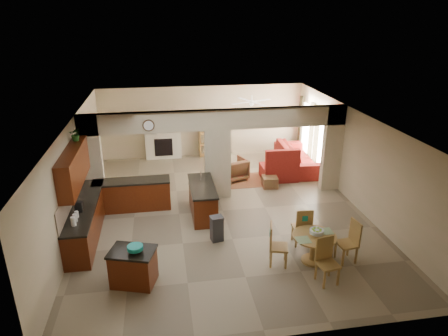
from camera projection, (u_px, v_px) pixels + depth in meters
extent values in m
plane|color=#807359|center=(223.00, 211.00, 11.76)|extent=(10.00, 10.00, 0.00)
plane|color=white|center=(223.00, 118.00, 10.73)|extent=(10.00, 10.00, 0.00)
plane|color=#C3AB8F|center=(203.00, 121.00, 15.84)|extent=(8.00, 0.00, 8.00)
plane|color=#C3AB8F|center=(270.00, 274.00, 6.65)|extent=(8.00, 0.00, 8.00)
plane|color=#C3AB8F|center=(75.00, 175.00, 10.65)|extent=(0.00, 10.00, 10.00)
plane|color=#C3AB8F|center=(355.00, 159.00, 11.84)|extent=(0.00, 10.00, 10.00)
cube|color=#C3AB8F|center=(92.00, 162.00, 11.61)|extent=(0.60, 0.25, 2.80)
cube|color=#C3AB8F|center=(218.00, 164.00, 12.27)|extent=(0.80, 0.25, 2.20)
cube|color=#C3AB8F|center=(332.00, 148.00, 12.72)|extent=(0.60, 0.25, 2.80)
cube|color=#C3AB8F|center=(217.00, 120.00, 11.76)|extent=(8.00, 0.25, 0.60)
cube|color=#451408|center=(86.00, 221.00, 10.31)|extent=(0.60, 3.20, 0.86)
cube|color=black|center=(84.00, 205.00, 10.15)|extent=(0.62, 3.22, 0.05)
cube|color=gray|center=(71.00, 195.00, 9.99)|extent=(0.02, 3.20, 0.55)
cube|color=#451408|center=(132.00, 195.00, 11.73)|extent=(2.20, 0.60, 0.86)
cube|color=black|center=(131.00, 181.00, 11.57)|extent=(2.22, 0.62, 0.05)
cube|color=#451408|center=(74.00, 167.00, 9.75)|extent=(0.35, 2.40, 0.90)
cube|color=#451408|center=(203.00, 200.00, 11.42)|extent=(0.65, 1.80, 0.86)
cube|color=black|center=(202.00, 186.00, 11.25)|extent=(0.70, 1.85, 0.05)
cube|color=silver|center=(206.00, 215.00, 10.64)|extent=(0.58, 0.04, 0.70)
cylinder|color=#4C2F19|center=(149.00, 125.00, 11.34)|extent=(0.34, 0.03, 0.34)
cube|color=brown|center=(247.00, 180.00, 13.86)|extent=(1.60, 1.30, 0.01)
cube|color=beige|center=(163.00, 145.00, 15.76)|extent=(1.40, 0.28, 1.10)
cube|color=black|center=(164.00, 147.00, 15.65)|extent=(0.70, 0.04, 0.70)
cube|color=beige|center=(163.00, 131.00, 15.52)|extent=(1.60, 0.35, 0.10)
cube|color=olive|center=(212.00, 134.00, 15.91)|extent=(1.00, 0.32, 1.80)
cube|color=white|center=(324.00, 142.00, 14.02)|extent=(0.02, 0.90, 1.90)
cube|color=white|center=(307.00, 129.00, 15.58)|extent=(0.02, 0.90, 1.90)
cube|color=white|center=(314.00, 139.00, 14.86)|extent=(0.02, 0.70, 2.10)
cube|color=#3D1E18|center=(329.00, 147.00, 13.47)|extent=(0.10, 0.28, 2.30)
cube|color=#3D1E18|center=(316.00, 137.00, 14.57)|extent=(0.10, 0.28, 2.30)
cube|color=#3D1E18|center=(311.00, 133.00, 15.03)|extent=(0.10, 0.28, 2.30)
cube|color=#3D1E18|center=(301.00, 125.00, 16.13)|extent=(0.10, 0.28, 2.30)
cylinder|color=white|center=(252.00, 102.00, 13.80)|extent=(1.00, 1.00, 0.10)
cube|color=#451408|center=(133.00, 268.00, 8.50)|extent=(1.03, 0.86, 0.76)
cube|color=black|center=(132.00, 252.00, 8.35)|extent=(1.09, 0.92, 0.05)
cylinder|color=#148B83|center=(135.00, 249.00, 8.26)|extent=(0.33, 0.33, 0.15)
cube|color=#2F2E31|center=(217.00, 229.00, 10.13)|extent=(0.34, 0.30, 0.62)
cylinder|color=olive|center=(314.00, 236.00, 9.14)|extent=(1.02, 1.02, 0.04)
cylinder|color=olive|center=(313.00, 248.00, 9.26)|extent=(0.15, 0.15, 0.65)
cylinder|color=olive|center=(312.00, 260.00, 9.37)|extent=(0.52, 0.52, 0.06)
cylinder|color=#87C029|center=(317.00, 232.00, 9.10)|extent=(0.33, 0.33, 0.17)
imported|color=maroon|center=(297.00, 157.00, 14.90)|extent=(2.90, 1.26, 0.83)
cube|color=maroon|center=(278.00, 172.00, 13.95)|extent=(1.20, 0.98, 0.47)
imported|color=maroon|center=(234.00, 169.00, 13.85)|extent=(1.02, 1.03, 0.74)
cube|color=maroon|center=(270.00, 182.00, 13.30)|extent=(0.53, 0.53, 0.36)
imported|color=#1E4D14|center=(76.00, 134.00, 10.21)|extent=(0.32, 0.28, 0.35)
cube|color=olive|center=(301.00, 228.00, 9.95)|extent=(0.44, 0.44, 0.05)
cube|color=olive|center=(305.00, 232.00, 10.21)|extent=(0.04, 0.04, 0.44)
cube|color=olive|center=(292.00, 233.00, 10.17)|extent=(0.04, 0.04, 0.44)
cube|color=olive|center=(309.00, 239.00, 9.89)|extent=(0.04, 0.04, 0.44)
cube|color=olive|center=(296.00, 240.00, 9.86)|extent=(0.04, 0.04, 0.44)
cube|color=olive|center=(305.00, 221.00, 9.66)|extent=(0.42, 0.06, 0.55)
cube|color=#148B83|center=(305.00, 219.00, 9.61)|extent=(0.14, 0.02, 0.14)
cube|color=olive|center=(347.00, 244.00, 9.24)|extent=(0.47, 0.47, 0.05)
cube|color=olive|center=(335.00, 250.00, 9.44)|extent=(0.04, 0.04, 0.44)
cube|color=olive|center=(343.00, 258.00, 9.13)|extent=(0.04, 0.04, 0.44)
cube|color=olive|center=(348.00, 247.00, 9.52)|extent=(0.04, 0.04, 0.44)
cube|color=olive|center=(356.00, 255.00, 9.22)|extent=(0.04, 0.04, 0.44)
cube|color=olive|center=(355.00, 232.00, 9.18)|extent=(0.09, 0.42, 0.55)
cube|color=#148B83|center=(357.00, 229.00, 9.16)|extent=(0.03, 0.14, 0.14)
cube|color=olive|center=(328.00, 265.00, 8.50)|extent=(0.48, 0.48, 0.05)
cube|color=olive|center=(324.00, 280.00, 8.38)|extent=(0.04, 0.04, 0.44)
cube|color=olive|center=(338.00, 277.00, 8.48)|extent=(0.04, 0.04, 0.44)
cube|color=olive|center=(316.00, 271.00, 8.68)|extent=(0.04, 0.04, 0.44)
cube|color=olive|center=(329.00, 268.00, 8.78)|extent=(0.04, 0.04, 0.44)
cube|color=olive|center=(324.00, 248.00, 8.55)|extent=(0.42, 0.11, 0.55)
cube|color=#148B83|center=(324.00, 244.00, 8.55)|extent=(0.14, 0.03, 0.14)
cube|color=olive|center=(279.00, 247.00, 9.12)|extent=(0.51, 0.51, 0.05)
cube|color=olive|center=(286.00, 260.00, 9.03)|extent=(0.04, 0.04, 0.44)
cube|color=olive|center=(285.00, 252.00, 9.35)|extent=(0.04, 0.04, 0.44)
cube|color=olive|center=(271.00, 260.00, 9.06)|extent=(0.04, 0.04, 0.44)
cube|color=olive|center=(271.00, 251.00, 9.38)|extent=(0.04, 0.04, 0.44)
cube|color=olive|center=(271.00, 235.00, 9.03)|extent=(0.15, 0.42, 0.55)
cube|color=#148B83|center=(270.00, 233.00, 9.01)|extent=(0.05, 0.14, 0.14)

